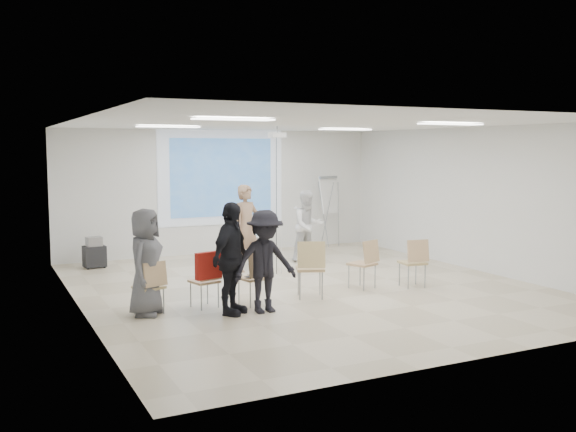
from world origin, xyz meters
name	(u,v)px	position (x,y,z in m)	size (l,w,h in m)	color
floor	(307,290)	(0.00, 0.00, -0.05)	(8.00, 9.00, 0.10)	beige
ceiling	(308,121)	(0.00, 0.00, 3.05)	(8.00, 9.00, 0.10)	white
wall_back	(221,192)	(0.00, 4.55, 1.50)	(8.00, 0.10, 3.00)	silver
wall_left	(75,217)	(-4.05, 0.00, 1.50)	(0.10, 9.00, 3.00)	silver
wall_right	(478,199)	(4.05, 0.00, 1.50)	(0.10, 9.00, 3.00)	silver
projection_halo	(222,177)	(0.00, 4.49, 1.85)	(3.20, 0.01, 2.30)	silver
projection_image	(222,177)	(0.00, 4.47, 1.85)	(2.60, 0.01, 1.90)	#346DB1
pedestal_table	(257,248)	(0.09, 2.55, 0.37)	(0.70, 0.70, 0.67)	white
player_left	(247,222)	(-0.37, 2.00, 1.02)	(0.75, 0.51, 2.05)	#A27E63
player_right	(308,222)	(1.33, 2.49, 0.89)	(0.86, 0.69, 1.79)	white
controller_left	(250,205)	(-0.19, 2.25, 1.35)	(0.04, 0.13, 0.04)	white
controller_right	(296,208)	(1.15, 2.74, 1.20)	(0.04, 0.11, 0.04)	white
chair_far_left	(151,283)	(-3.06, -0.69, 0.49)	(0.51, 0.52, 0.84)	tan
chair_left_mid	(207,277)	(-2.16, -0.66, 0.50)	(0.49, 0.51, 0.85)	tan
chair_left_inner	(256,274)	(-1.39, -0.84, 0.52)	(0.49, 0.52, 0.88)	tan
chair_center	(311,264)	(-0.35, -0.81, 0.59)	(0.63, 0.65, 1.00)	tan
chair_right_inner	(366,260)	(0.90, -0.58, 0.53)	(0.55, 0.57, 0.90)	tan
chair_right_far	(415,259)	(1.76, -0.88, 0.54)	(0.48, 0.51, 0.91)	tan
red_jacket	(209,265)	(-2.18, -0.81, 0.72)	(0.44, 0.10, 0.42)	#AD1D15
laptop	(252,276)	(-1.40, -0.75, 0.47)	(0.32, 0.24, 0.03)	black
audience_left	(231,250)	(-1.94, -1.19, 1.00)	(1.16, 0.70, 2.00)	black
audience_mid	(265,255)	(-1.43, -1.31, 0.91)	(1.18, 0.64, 1.82)	black
audience_outer	(145,256)	(-3.13, -0.65, 0.92)	(0.90, 0.59, 1.84)	#58585D
flipchart_easel	(329,195)	(2.71, 3.94, 1.36)	(0.75, 0.60, 1.84)	gray
av_cart	(94,254)	(-3.19, 3.76, 0.31)	(0.48, 0.40, 0.67)	black
ceiling_projector	(277,142)	(0.10, 1.49, 2.69)	(0.30, 0.25, 3.00)	white
fluor_panel_nw	(168,127)	(-2.00, 2.00, 2.97)	(1.20, 0.30, 0.02)	white
fluor_panel_ne	(345,130)	(2.00, 2.00, 2.97)	(1.20, 0.30, 0.02)	white
fluor_panel_sw	(234,119)	(-2.00, -1.50, 2.97)	(1.20, 0.30, 0.02)	white
fluor_panel_se	(451,124)	(2.00, -1.50, 2.97)	(1.20, 0.30, 0.02)	white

